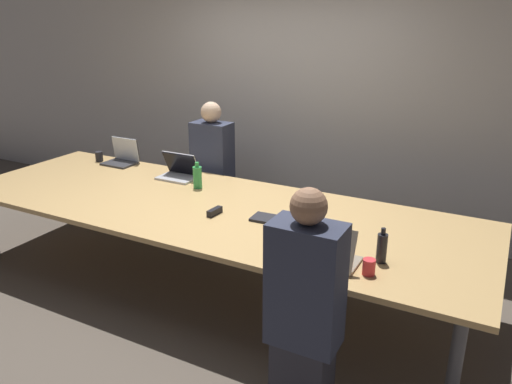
{
  "coord_description": "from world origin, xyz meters",
  "views": [
    {
      "loc": [
        2.14,
        -3.17,
        2.2
      ],
      "look_at": [
        0.41,
        0.1,
        0.87
      ],
      "focal_mm": 35.0,
      "sensor_mm": 36.0,
      "label": 1
    }
  ],
  "objects_px": {
    "bottle_far_midleft": "(197,177)",
    "person_near_right": "(305,309)",
    "cup_far_left": "(99,156)",
    "laptop_near_right": "(332,255)",
    "bottle_near_right": "(382,248)",
    "person_far_midleft": "(213,171)",
    "laptop_far_midleft": "(179,171)",
    "stapler": "(215,212)",
    "laptop_far_left": "(123,156)",
    "cup_near_right": "(369,267)"
  },
  "relations": [
    {
      "from": "person_near_right",
      "to": "stapler",
      "type": "distance_m",
      "value": 1.37
    },
    {
      "from": "laptop_far_left",
      "to": "laptop_far_midleft",
      "type": "bearing_deg",
      "value": -9.01
    },
    {
      "from": "laptop_far_left",
      "to": "stapler",
      "type": "xyz_separation_m",
      "value": [
        1.61,
        -0.76,
        -0.05
      ]
    },
    {
      "from": "laptop_far_left",
      "to": "bottle_far_midleft",
      "type": "height_order",
      "value": "laptop_far_left"
    },
    {
      "from": "laptop_far_left",
      "to": "cup_far_left",
      "type": "xyz_separation_m",
      "value": [
        -0.28,
        -0.06,
        -0.02
      ]
    },
    {
      "from": "cup_near_right",
      "to": "laptop_far_midleft",
      "type": "height_order",
      "value": "laptop_far_midleft"
    },
    {
      "from": "laptop_near_right",
      "to": "cup_near_right",
      "type": "relative_size",
      "value": 3.07
    },
    {
      "from": "laptop_far_midleft",
      "to": "bottle_near_right",
      "type": "bearing_deg",
      "value": -20.57
    },
    {
      "from": "bottle_near_right",
      "to": "bottle_far_midleft",
      "type": "distance_m",
      "value": 1.93
    },
    {
      "from": "bottle_near_right",
      "to": "laptop_far_left",
      "type": "distance_m",
      "value": 3.11
    },
    {
      "from": "laptop_far_left",
      "to": "laptop_far_midleft",
      "type": "height_order",
      "value": "laptop_far_left"
    },
    {
      "from": "laptop_far_left",
      "to": "bottle_far_midleft",
      "type": "xyz_separation_m",
      "value": [
        1.14,
        -0.29,
        0.03
      ]
    },
    {
      "from": "person_near_right",
      "to": "cup_far_left",
      "type": "bearing_deg",
      "value": -26.74
    },
    {
      "from": "laptop_near_right",
      "to": "cup_near_right",
      "type": "distance_m",
      "value": 0.23
    },
    {
      "from": "bottle_far_midleft",
      "to": "person_near_right",
      "type": "bearing_deg",
      "value": -39.01
    },
    {
      "from": "person_near_right",
      "to": "cup_near_right",
      "type": "height_order",
      "value": "person_near_right"
    },
    {
      "from": "bottle_near_right",
      "to": "cup_far_left",
      "type": "distance_m",
      "value": 3.35
    },
    {
      "from": "laptop_near_right",
      "to": "laptop_far_midleft",
      "type": "height_order",
      "value": "laptop_near_right"
    },
    {
      "from": "laptop_near_right",
      "to": "laptop_far_midleft",
      "type": "relative_size",
      "value": 0.84
    },
    {
      "from": "laptop_near_right",
      "to": "bottle_far_midleft",
      "type": "relative_size",
      "value": 1.29
    },
    {
      "from": "laptop_near_right",
      "to": "laptop_far_left",
      "type": "relative_size",
      "value": 0.93
    },
    {
      "from": "bottle_near_right",
      "to": "person_far_midleft",
      "type": "relative_size",
      "value": 0.17
    },
    {
      "from": "person_near_right",
      "to": "stapler",
      "type": "height_order",
      "value": "person_near_right"
    },
    {
      "from": "person_near_right",
      "to": "stapler",
      "type": "bearing_deg",
      "value": -36.34
    },
    {
      "from": "laptop_near_right",
      "to": "bottle_near_right",
      "type": "height_order",
      "value": "laptop_near_right"
    },
    {
      "from": "person_near_right",
      "to": "stapler",
      "type": "xyz_separation_m",
      "value": [
        -1.1,
        0.81,
        0.09
      ]
    },
    {
      "from": "bottle_near_right",
      "to": "cup_far_left",
      "type": "relative_size",
      "value": 2.26
    },
    {
      "from": "person_far_midleft",
      "to": "laptop_near_right",
      "type": "bearing_deg",
      "value": -39.16
    },
    {
      "from": "person_near_right",
      "to": "cup_near_right",
      "type": "distance_m",
      "value": 0.51
    },
    {
      "from": "bottle_far_midleft",
      "to": "stapler",
      "type": "distance_m",
      "value": 0.67
    },
    {
      "from": "person_near_right",
      "to": "bottle_far_midleft",
      "type": "distance_m",
      "value": 2.03
    },
    {
      "from": "cup_near_right",
      "to": "laptop_far_midleft",
      "type": "distance_m",
      "value": 2.34
    },
    {
      "from": "laptop_near_right",
      "to": "bottle_near_right",
      "type": "xyz_separation_m",
      "value": [
        0.26,
        0.19,
        0.02
      ]
    },
    {
      "from": "cup_near_right",
      "to": "person_far_midleft",
      "type": "relative_size",
      "value": 0.07
    },
    {
      "from": "person_near_right",
      "to": "cup_far_left",
      "type": "distance_m",
      "value": 3.35
    },
    {
      "from": "bottle_near_right",
      "to": "person_far_midleft",
      "type": "height_order",
      "value": "person_far_midleft"
    },
    {
      "from": "laptop_near_right",
      "to": "cup_near_right",
      "type": "bearing_deg",
      "value": -179.87
    },
    {
      "from": "laptop_near_right",
      "to": "person_near_right",
      "type": "bearing_deg",
      "value": 90.8
    },
    {
      "from": "person_near_right",
      "to": "bottle_near_right",
      "type": "height_order",
      "value": "person_near_right"
    },
    {
      "from": "laptop_far_midleft",
      "to": "stapler",
      "type": "height_order",
      "value": "laptop_far_midleft"
    },
    {
      "from": "laptop_far_midleft",
      "to": "person_far_midleft",
      "type": "height_order",
      "value": "person_far_midleft"
    },
    {
      "from": "laptop_far_midleft",
      "to": "bottle_far_midleft",
      "type": "height_order",
      "value": "laptop_far_midleft"
    },
    {
      "from": "bottle_near_right",
      "to": "laptop_far_midleft",
      "type": "height_order",
      "value": "laptop_far_midleft"
    },
    {
      "from": "person_near_right",
      "to": "cup_far_left",
      "type": "relative_size",
      "value": 13.33
    },
    {
      "from": "bottle_near_right",
      "to": "cup_far_left",
      "type": "xyz_separation_m",
      "value": [
        -3.24,
        0.87,
        -0.05
      ]
    },
    {
      "from": "laptop_near_right",
      "to": "bottle_far_midleft",
      "type": "distance_m",
      "value": 1.78
    },
    {
      "from": "laptop_far_left",
      "to": "stapler",
      "type": "distance_m",
      "value": 1.78
    },
    {
      "from": "laptop_far_midleft",
      "to": "cup_far_left",
      "type": "bearing_deg",
      "value": 176.35
    },
    {
      "from": "laptop_far_midleft",
      "to": "stapler",
      "type": "relative_size",
      "value": 2.38
    },
    {
      "from": "laptop_far_left",
      "to": "person_far_midleft",
      "type": "distance_m",
      "value": 0.96
    }
  ]
}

